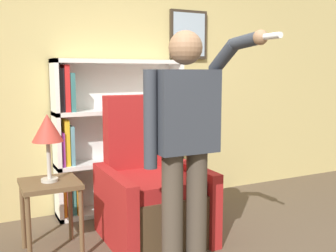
{
  "coord_description": "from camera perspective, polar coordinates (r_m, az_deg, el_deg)",
  "views": [
    {
      "loc": [
        -1.45,
        -1.94,
        1.43
      ],
      "look_at": [
        -0.14,
        0.72,
        1.03
      ],
      "focal_mm": 42.0,
      "sensor_mm": 36.0,
      "label": 1
    }
  ],
  "objects": [
    {
      "name": "wall_back",
      "position": [
        4.23,
        -6.13,
        7.39
      ],
      "size": [
        8.0,
        0.11,
        2.8
      ],
      "color": "tan",
      "rests_on": "ground_plane"
    },
    {
      "name": "bookcase",
      "position": [
        4.05,
        -8.48,
        -1.6
      ],
      "size": [
        1.33,
        0.28,
        1.56
      ],
      "color": "white",
      "rests_on": "ground_plane"
    },
    {
      "name": "armchair",
      "position": [
        3.47,
        -2.49,
        -9.87
      ],
      "size": [
        0.82,
        0.87,
        1.23
      ],
      "color": "#4C3823",
      "rests_on": "ground_plane"
    },
    {
      "name": "person_standing",
      "position": [
        2.7,
        2.55,
        -1.68
      ],
      "size": [
        0.58,
        0.78,
        1.71
      ],
      "color": "#473D33",
      "rests_on": "ground_plane"
    },
    {
      "name": "side_table",
      "position": [
        3.25,
        -16.72,
        -9.47
      ],
      "size": [
        0.44,
        0.44,
        0.59
      ],
      "color": "brown",
      "rests_on": "ground_plane"
    },
    {
      "name": "table_lamp",
      "position": [
        3.14,
        -17.08,
        -0.6
      ],
      "size": [
        0.24,
        0.24,
        0.53
      ],
      "color": "#B7B2A8",
      "rests_on": "side_table"
    }
  ]
}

